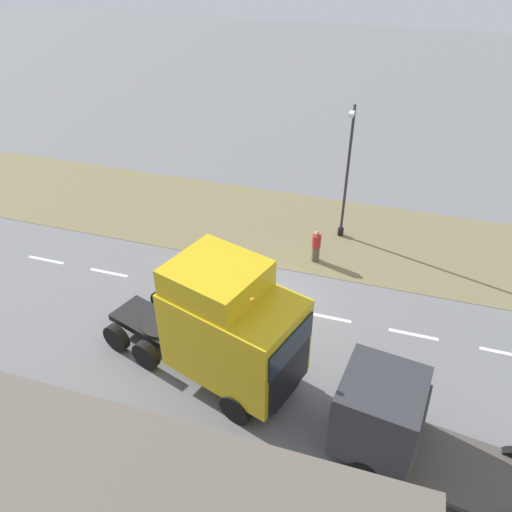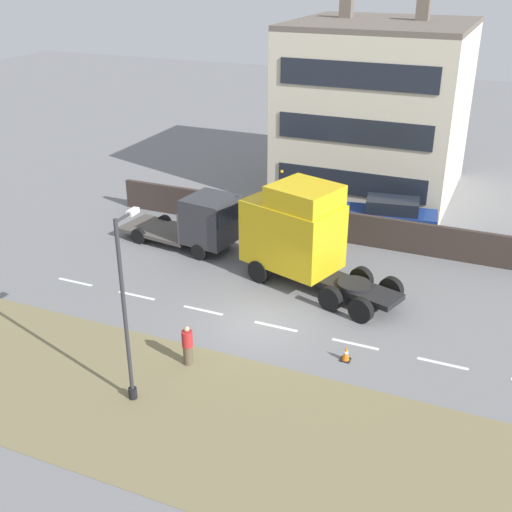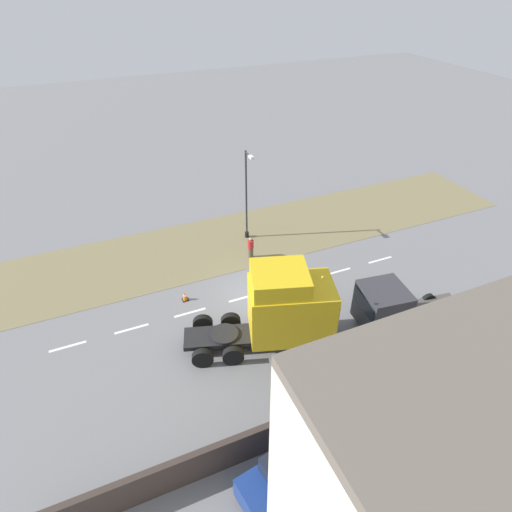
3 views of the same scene
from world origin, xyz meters
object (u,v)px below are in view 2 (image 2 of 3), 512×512
(flatbed_truck, at_px, (203,222))
(parked_car, at_px, (390,217))
(traffic_cone_lead, at_px, (346,353))
(lamp_post, at_px, (127,318))
(pedestrian, at_px, (188,346))
(lorry_cab, at_px, (298,234))

(flatbed_truck, relative_size, parked_car, 1.29)
(flatbed_truck, distance_m, traffic_cone_lead, 11.22)
(parked_car, relative_size, lamp_post, 0.79)
(pedestrian, height_order, traffic_cone_lead, pedestrian)
(lamp_post, relative_size, traffic_cone_lead, 10.95)
(pedestrian, bearing_deg, lorry_cab, -10.18)
(parked_car, bearing_deg, lamp_post, 155.40)
(flatbed_truck, xyz_separation_m, parked_car, (5.44, -7.97, -0.52))
(pedestrian, distance_m, traffic_cone_lead, 5.65)
(parked_car, distance_m, lamp_post, 17.46)
(pedestrian, bearing_deg, flatbed_truck, 24.15)
(flatbed_truck, relative_size, lamp_post, 1.01)
(pedestrian, bearing_deg, lamp_post, 162.73)
(lorry_cab, bearing_deg, pedestrian, -172.61)
(lorry_cab, distance_m, flatbed_truck, 5.57)
(parked_car, bearing_deg, lorry_cab, 150.03)
(pedestrian, xyz_separation_m, traffic_cone_lead, (2.42, -5.09, -0.47))
(lorry_cab, relative_size, lamp_post, 1.19)
(flatbed_truck, distance_m, lamp_post, 11.81)
(flatbed_truck, bearing_deg, pedestrian, 31.78)
(parked_car, bearing_deg, flatbed_truck, 115.46)
(parked_car, xyz_separation_m, lamp_post, (-16.69, 4.70, 2.03))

